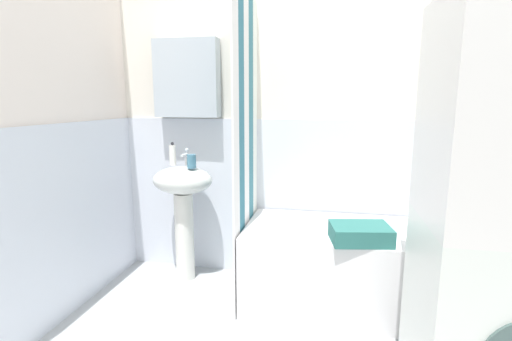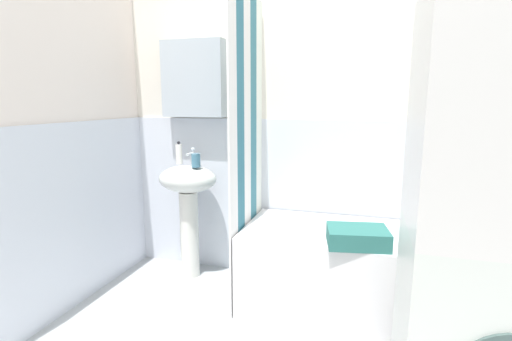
# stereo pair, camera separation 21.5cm
# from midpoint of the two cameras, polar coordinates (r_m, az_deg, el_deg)

# --- Properties ---
(wall_back_tiled) EXTENTS (3.60, 0.18, 2.40)m
(wall_back_tiled) POSITION_cam_midpoint_polar(r_m,az_deg,el_deg) (2.76, 12.12, 6.23)
(wall_back_tiled) COLOR silver
(wall_back_tiled) RESTS_ON ground_plane
(wall_left_tiled) EXTENTS (0.07, 1.81, 2.40)m
(wall_left_tiled) POSITION_cam_midpoint_polar(r_m,az_deg,el_deg) (2.53, -26.74, 4.46)
(wall_left_tiled) COLOR silver
(wall_left_tiled) RESTS_ON ground_plane
(sink) EXTENTS (0.44, 0.34, 0.86)m
(sink) POSITION_cam_midpoint_polar(r_m,az_deg,el_deg) (2.86, -8.05, -3.85)
(sink) COLOR silver
(sink) RESTS_ON ground_plane
(faucet) EXTENTS (0.03, 0.12, 0.12)m
(faucet) POSITION_cam_midpoint_polar(r_m,az_deg,el_deg) (2.88, -7.51, 2.17)
(faucet) COLOR silver
(faucet) RESTS_ON sink
(soap_dispenser) EXTENTS (0.05, 0.05, 0.17)m
(soap_dispenser) POSITION_cam_midpoint_polar(r_m,az_deg,el_deg) (2.89, -9.44, 2.49)
(soap_dispenser) COLOR white
(soap_dispenser) RESTS_ON sink
(toothbrush_cup) EXTENTS (0.06, 0.06, 0.10)m
(toothbrush_cup) POSITION_cam_midpoint_polar(r_m,az_deg,el_deg) (2.74, -6.83, 1.50)
(toothbrush_cup) COLOR teal
(toothbrush_cup) RESTS_ON sink
(bathtub) EXTENTS (1.47, 0.67, 0.53)m
(bathtub) POSITION_cam_midpoint_polar(r_m,az_deg,el_deg) (2.60, 17.68, -14.36)
(bathtub) COLOR silver
(bathtub) RESTS_ON ground_plane
(shower_curtain) EXTENTS (0.01, 0.67, 2.00)m
(shower_curtain) POSITION_cam_midpoint_polar(r_m,az_deg,el_deg) (2.48, 1.09, 2.75)
(shower_curtain) COLOR white
(shower_curtain) RESTS_ON ground_plane
(shampoo_bottle) EXTENTS (0.05, 0.05, 0.15)m
(shampoo_bottle) POSITION_cam_midpoint_polar(r_m,az_deg,el_deg) (2.84, 30.93, -6.15)
(shampoo_bottle) COLOR #2B2D34
(shampoo_bottle) RESTS_ON bathtub
(body_wash_bottle) EXTENTS (0.05, 0.05, 0.16)m
(body_wash_bottle) POSITION_cam_midpoint_polar(r_m,az_deg,el_deg) (2.81, 28.73, -5.96)
(body_wash_bottle) COLOR white
(body_wash_bottle) RESTS_ON bathtub
(towel_folded) EXTENTS (0.37, 0.30, 0.10)m
(towel_folded) POSITION_cam_midpoint_polar(r_m,az_deg,el_deg) (2.27, 17.70, -9.50)
(towel_folded) COLOR #2B6862
(towel_folded) RESTS_ON bathtub
(washer_dryer_stack) EXTENTS (0.62, 0.59, 1.72)m
(washer_dryer_stack) POSITION_cam_midpoint_polar(r_m,az_deg,el_deg) (1.70, 35.81, -7.71)
(washer_dryer_stack) COLOR white
(washer_dryer_stack) RESTS_ON ground_plane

